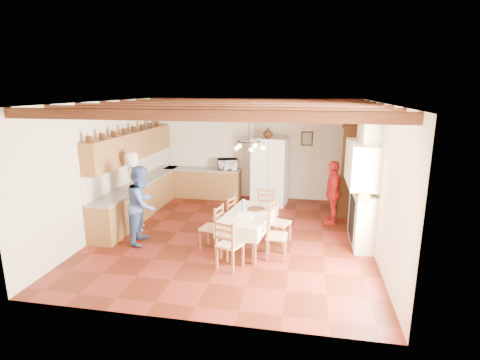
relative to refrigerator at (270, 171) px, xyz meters
name	(u,v)px	position (x,y,z in m)	size (l,w,h in m)	color
floor	(233,236)	(-0.55, -2.64, -0.97)	(6.00, 6.50, 0.02)	#47170C
ceiling	(233,102)	(-0.55, -2.64, 2.05)	(6.00, 6.50, 0.02)	silver
wall_back	(255,149)	(-0.55, 0.62, 0.54)	(6.00, 0.02, 3.00)	beige
wall_front	(185,224)	(-0.55, -5.90, 0.54)	(6.00, 0.02, 3.00)	beige
wall_left	(107,167)	(-3.56, -2.64, 0.54)	(0.02, 6.50, 3.00)	beige
wall_right	(377,178)	(2.46, -2.64, 0.54)	(0.02, 6.50, 3.00)	beige
ceiling_beams	(233,106)	(-0.55, -2.64, 1.95)	(6.00, 6.30, 0.16)	#34130A
lower_cabinets_left	(141,199)	(-3.25, -1.59, -0.53)	(0.60, 4.30, 0.86)	brown
lower_cabinets_back	(203,183)	(-2.10, 0.31, -0.53)	(2.30, 0.60, 0.86)	brown
countertop_left	(140,182)	(-3.25, -1.59, -0.08)	(0.62, 4.30, 0.04)	slate
countertop_back	(203,169)	(-2.10, 0.31, -0.08)	(2.34, 0.62, 0.04)	slate
backsplash_left	(129,170)	(-3.54, -1.59, 0.24)	(0.03, 4.30, 0.60)	beige
backsplash_back	(205,157)	(-2.10, 0.60, 0.24)	(2.30, 0.03, 0.60)	beige
upper_cabinets	(133,146)	(-3.38, -1.59, 0.89)	(0.35, 4.20, 0.70)	brown
fireplace	(361,180)	(2.17, -2.44, 0.44)	(0.56, 1.60, 2.80)	beige
wall_picture	(307,139)	(1.00, 0.59, 0.89)	(0.34, 0.03, 0.42)	#322619
refrigerator	(270,171)	(0.00, 0.00, 0.00)	(0.96, 0.79, 1.93)	white
hutch	(351,169)	(2.20, -0.34, 0.23)	(0.55, 1.32, 2.39)	#341E0D
dining_table	(248,217)	(-0.12, -3.13, -0.30)	(1.10, 1.81, 0.75)	#F1EACD
chandelier	(249,141)	(-0.12, -3.13, 1.29)	(0.47, 0.47, 0.03)	black
chair_left_near	(212,227)	(-0.86, -3.37, -0.48)	(0.42, 0.40, 0.96)	brown
chair_left_far	(225,216)	(-0.74, -2.67, -0.48)	(0.42, 0.40, 0.96)	brown
chair_right_near	(277,235)	(0.52, -3.58, -0.48)	(0.42, 0.40, 0.96)	brown
chair_right_far	(280,222)	(0.51, -2.83, -0.48)	(0.42, 0.40, 0.96)	brown
chair_end_near	(230,244)	(-0.31, -4.15, -0.48)	(0.42, 0.40, 0.96)	brown
chair_end_far	(264,210)	(0.07, -2.05, -0.48)	(0.42, 0.40, 0.96)	brown
person_man	(136,191)	(-2.89, -2.60, -0.03)	(0.68, 0.45, 1.88)	silver
person_woman_blue	(142,204)	(-2.41, -3.28, -0.11)	(0.83, 0.65, 1.70)	#3C588D
person_woman_red	(333,192)	(1.68, -1.37, -0.17)	(0.93, 0.39, 1.59)	red
microwave	(227,164)	(-1.33, 0.31, 0.10)	(0.58, 0.39, 0.32)	silver
fridge_vase	(268,133)	(-0.08, 0.00, 1.11)	(0.28, 0.28, 0.29)	#341E0D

